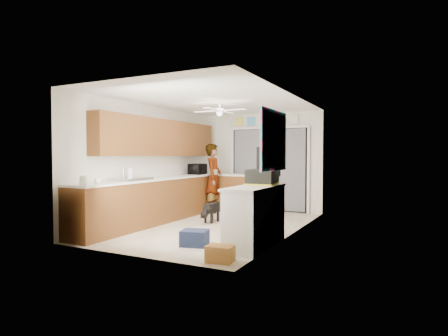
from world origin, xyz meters
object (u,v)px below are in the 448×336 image
at_px(paper_towel_roll, 130,174).
at_px(cardboard_box, 220,254).
at_px(navy_crate, 195,238).
at_px(dog, 212,211).
at_px(microwave, 197,169).
at_px(cup, 98,181).
at_px(suitcase, 262,177).
at_px(man, 214,178).

height_order(paper_towel_roll, cardboard_box, paper_towel_roll).
height_order(navy_crate, dog, dog).
relative_size(paper_towel_roll, cardboard_box, 0.64).
height_order(microwave, cardboard_box, microwave).
xyz_separation_m(cup, paper_towel_roll, (-0.18, 1.01, 0.07)).
relative_size(microwave, suitcase, 0.83).
xyz_separation_m(cup, cardboard_box, (2.42, -0.24, -0.87)).
height_order(cardboard_box, man, man).
height_order(navy_crate, man, man).
xyz_separation_m(cardboard_box, man, (-2.12, 3.75, 0.74)).
bearing_deg(navy_crate, microwave, 120.00).
distance_m(microwave, cardboard_box, 4.53).
distance_m(cardboard_box, man, 4.37).
bearing_deg(microwave, navy_crate, -155.74).
distance_m(cup, cardboard_box, 2.59).
bearing_deg(paper_towel_roll, cardboard_box, -25.58).
relative_size(microwave, paper_towel_roll, 2.12).
distance_m(microwave, suitcase, 3.44).
distance_m(paper_towel_roll, man, 2.56).
relative_size(paper_towel_roll, man, 0.13).
relative_size(cup, dog, 0.19).
bearing_deg(cardboard_box, cup, 174.45).
distance_m(paper_towel_roll, navy_crate, 2.17).
xyz_separation_m(paper_towel_roll, dog, (1.10, 1.28, -0.83)).
relative_size(cup, cardboard_box, 0.31).
bearing_deg(navy_crate, dog, 111.13).
bearing_deg(cup, paper_towel_roll, 100.29).
xyz_separation_m(man, dog, (0.61, -1.22, -0.62)).
bearing_deg(paper_towel_roll, dog, 49.32).
bearing_deg(cup, navy_crate, 12.47).
bearing_deg(suitcase, cup, -160.69).
xyz_separation_m(cup, navy_crate, (1.66, 0.37, -0.86)).
height_order(paper_towel_roll, navy_crate, paper_towel_roll).
bearing_deg(navy_crate, man, 113.29).
height_order(cup, man, man).
xyz_separation_m(microwave, cup, (0.09, -3.41, -0.09)).
relative_size(paper_towel_roll, dog, 0.39).
height_order(suitcase, dog, suitcase).
relative_size(cup, navy_crate, 0.27).
relative_size(cardboard_box, navy_crate, 0.87).
bearing_deg(paper_towel_roll, man, 78.83).
bearing_deg(navy_crate, suitcase, 43.12).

